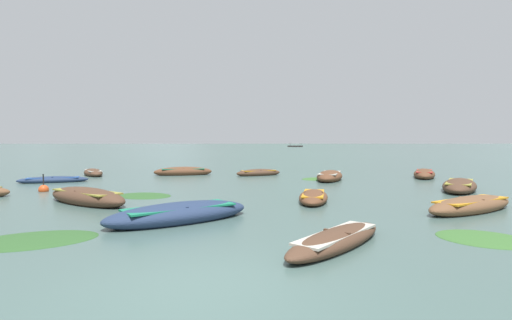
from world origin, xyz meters
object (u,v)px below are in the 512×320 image
rowboat_5 (53,180)px  rowboat_9 (313,197)px  rowboat_12 (424,174)px  rowboat_4 (183,172)px  rowboat_0 (471,205)px  ferry_0 (295,146)px  rowboat_1 (460,186)px  rowboat_6 (330,176)px  rowboat_13 (337,240)px  rowboat_2 (87,197)px  rowboat_3 (180,214)px  rowboat_11 (259,173)px  rowboat_7 (93,173)px  mooring_buoy (44,189)px

rowboat_5 → rowboat_9: rowboat_9 is taller
rowboat_12 → rowboat_4: bearing=-177.7°
rowboat_0 → ferry_0: bearing=94.6°
rowboat_1 → rowboat_6: size_ratio=1.06×
rowboat_13 → rowboat_5: bearing=144.1°
rowboat_1 → ferry_0: size_ratio=0.56×
rowboat_2 → rowboat_6: size_ratio=1.04×
rowboat_1 → rowboat_2: bearing=-158.0°
rowboat_0 → rowboat_9: (-5.14, 1.28, -0.03)m
rowboat_0 → rowboat_3: bearing=-161.3°
rowboat_1 → rowboat_3: bearing=-140.6°
rowboat_0 → rowboat_13: size_ratio=1.10×
rowboat_11 → rowboat_2: bearing=-109.9°
ferry_0 → rowboat_7: bearing=-91.5°
rowboat_13 → ferry_0: 196.69m
rowboat_4 → mooring_buoy: mooring_buoy is taller
rowboat_2 → rowboat_13: size_ratio=1.24×
rowboat_0 → rowboat_11: 15.14m
rowboat_1 → rowboat_12: (0.27, 6.75, 0.00)m
rowboat_3 → rowboat_9: size_ratio=1.25×
rowboat_1 → ferry_0: ferry_0 is taller
rowboat_1 → rowboat_4: 16.96m
rowboat_11 → rowboat_13: rowboat_11 is taller
rowboat_7 → rowboat_13: size_ratio=0.92×
rowboat_7 → rowboat_12: (22.13, 1.90, 0.04)m
rowboat_0 → mooring_buoy: mooring_buoy is taller
ferry_0 → rowboat_1: bearing=-84.7°
rowboat_1 → rowboat_9: 8.10m
mooring_buoy → rowboat_5: bearing=122.1°
rowboat_9 → rowboat_13: bearing=-85.3°
rowboat_2 → rowboat_5: bearing=134.3°
rowboat_12 → rowboat_0: bearing=-98.9°
rowboat_7 → mooring_buoy: mooring_buoy is taller
rowboat_1 → rowboat_6: 7.17m
rowboat_0 → mooring_buoy: size_ratio=4.34×
rowboat_13 → ferry_0: size_ratio=0.44×
rowboat_1 → rowboat_0: bearing=-106.4°
rowboat_3 → rowboat_7: (-11.29, 13.54, -0.03)m
rowboat_0 → rowboat_4: 18.43m
rowboat_7 → rowboat_13: bearing=-44.9°
rowboat_4 → rowboat_11: rowboat_4 is taller
rowboat_0 → rowboat_3: rowboat_3 is taller
rowboat_5 → rowboat_9: size_ratio=1.12×
rowboat_3 → rowboat_4: 15.70m
rowboat_3 → rowboat_2: bearing=150.9°
rowboat_7 → rowboat_11: bearing=8.6°
rowboat_3 → rowboat_9: rowboat_3 is taller
rowboat_5 → ferry_0: bearing=88.7°
rowboat_4 → mooring_buoy: 10.08m
rowboat_2 → rowboat_5: rowboat_2 is taller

